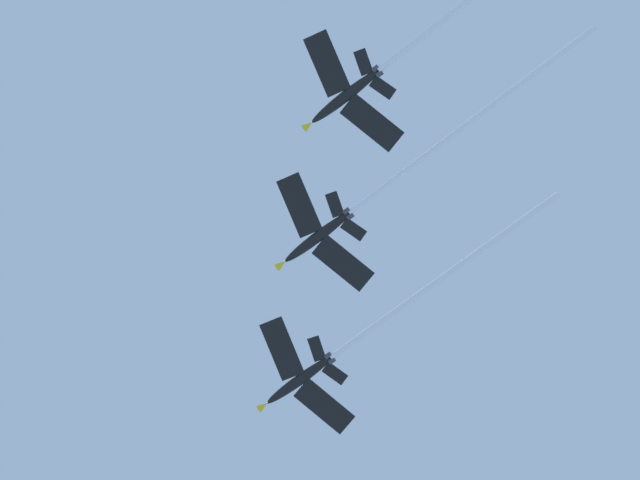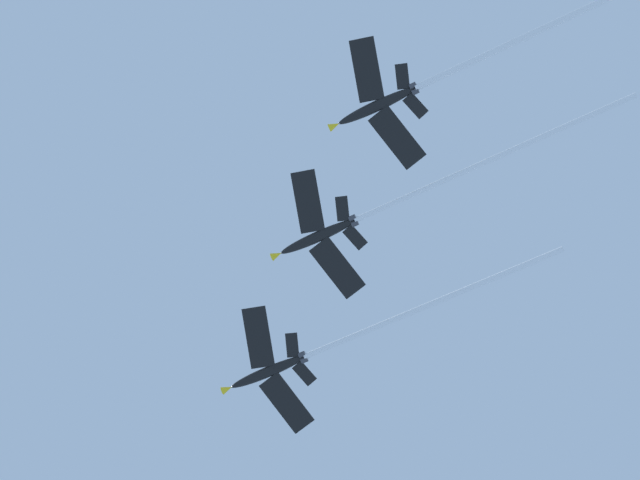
{
  "view_description": "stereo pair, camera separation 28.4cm",
  "coord_description": "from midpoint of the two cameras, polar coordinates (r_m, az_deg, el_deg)",
  "views": [
    {
      "loc": [
        -12.92,
        7.78,
        1.53
      ],
      "look_at": [
        -11.72,
        8.15,
        150.57
      ],
      "focal_mm": 57.51,
      "sensor_mm": 36.0,
      "label": 1
    },
    {
      "loc": [
        -12.97,
        8.06,
        1.53
      ],
      "look_at": [
        -11.72,
        8.15,
        150.57
      ],
      "focal_mm": 57.51,
      "sensor_mm": 36.0,
      "label": 2
    }
  ],
  "objects": [
    {
      "name": "jet_lead",
      "position": [
        151.34,
        1.88,
        -5.68
      ],
      "size": [
        25.31,
        51.08,
        8.6
      ],
      "color": "black"
    },
    {
      "name": "jet_third",
      "position": [
        147.4,
        4.98,
        10.63
      ],
      "size": [
        25.61,
        49.98,
        8.7
      ],
      "color": "black"
    },
    {
      "name": "jet_second",
      "position": [
        148.21,
        2.96,
        2.47
      ],
      "size": [
        26.44,
        52.85,
        10.32
      ],
      "color": "black"
    }
  ]
}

